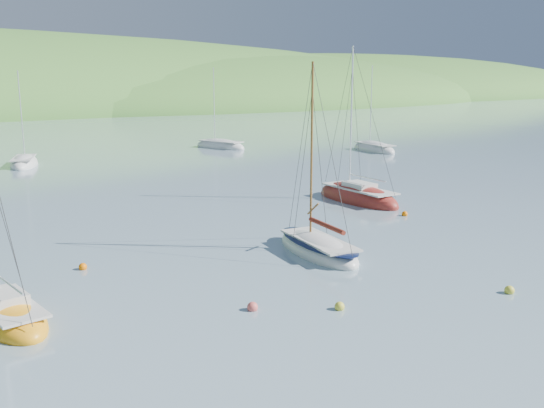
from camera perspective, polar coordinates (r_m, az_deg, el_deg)
ground at (r=25.20m, az=11.25°, el=-8.94°), size 700.00×700.00×0.00m
daysailer_white at (r=31.25m, az=4.35°, el=-4.20°), size 3.63×7.05×10.32m
sloop_red at (r=44.59m, az=8.07°, el=0.57°), size 3.29×8.26×11.99m
sailboat_yellow at (r=24.84m, az=-23.68°, el=-9.62°), size 2.76×5.88×7.57m
distant_sloop_a at (r=66.96m, az=-22.30°, el=3.51°), size 4.99×7.71×10.38m
distant_sloop_b at (r=77.95m, az=-4.89°, el=5.41°), size 4.84×8.13×10.95m
distant_sloop_d at (r=75.52m, az=9.56°, el=5.08°), size 4.25×8.21×11.17m
mooring_buoys at (r=27.81m, az=5.08°, el=-6.49°), size 21.20×14.01×0.43m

